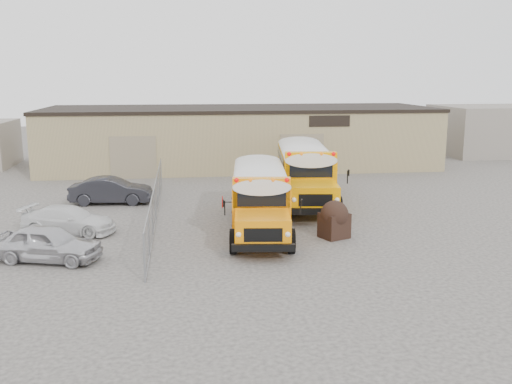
{
  "coord_description": "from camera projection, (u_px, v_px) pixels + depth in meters",
  "views": [
    {
      "loc": [
        -4.61,
        -25.2,
        7.11
      ],
      "look_at": [
        -1.12,
        1.49,
        1.6
      ],
      "focal_mm": 40.0,
      "sensor_mm": 36.0,
      "label": 1
    }
  ],
  "objects": [
    {
      "name": "school_bus_left",
      "position": [
        257.0,
        171.0,
        32.98
      ],
      "size": [
        3.69,
        10.31,
        2.96
      ],
      "color": "orange",
      "rests_on": "ground"
    },
    {
      "name": "tarp_bundle",
      "position": [
        334.0,
        219.0,
        25.31
      ],
      "size": [
        1.44,
        1.38,
        1.69
      ],
      "color": "black",
      "rests_on": "ground"
    },
    {
      "name": "car_silver",
      "position": [
        47.0,
        243.0,
        22.13
      ],
      "size": [
        4.49,
        2.81,
        1.43
      ],
      "primitive_type": "imported",
      "rotation": [
        0.0,
        0.0,
        1.28
      ],
      "color": "silver",
      "rests_on": "ground"
    },
    {
      "name": "ground",
      "position": [
        284.0,
        231.0,
        26.49
      ],
      "size": [
        120.0,
        120.0,
        0.0
      ],
      "primitive_type": "plane",
      "color": "#3D3B38",
      "rests_on": "ground"
    },
    {
      "name": "car_dark",
      "position": [
        111.0,
        191.0,
        32.14
      ],
      "size": [
        4.65,
        1.94,
        1.5
      ],
      "primitive_type": "imported",
      "rotation": [
        0.0,
        0.0,
        1.49
      ],
      "color": "black",
      "rests_on": "ground"
    },
    {
      "name": "car_white",
      "position": [
        69.0,
        220.0,
        26.09
      ],
      "size": [
        4.64,
        2.96,
        1.25
      ],
      "primitive_type": "imported",
      "rotation": [
        0.0,
        0.0,
        1.27
      ],
      "color": "silver",
      "rests_on": "ground"
    },
    {
      "name": "warehouse",
      "position": [
        240.0,
        136.0,
        45.44
      ],
      "size": [
        30.2,
        10.2,
        4.67
      ],
      "color": "tan",
      "rests_on": "ground"
    },
    {
      "name": "distant_building_right",
      "position": [
        495.0,
        130.0,
        52.42
      ],
      "size": [
        10.0,
        8.0,
        4.4
      ],
      "primitive_type": "cube",
      "color": "gray",
      "rests_on": "ground"
    },
    {
      "name": "chainlink_fence",
      "position": [
        155.0,
        202.0,
        28.47
      ],
      "size": [
        0.07,
        18.07,
        1.81
      ],
      "color": "gray",
      "rests_on": "ground"
    },
    {
      "name": "school_bus_right",
      "position": [
        296.0,
        152.0,
        39.67
      ],
      "size": [
        4.08,
        11.37,
        3.25
      ],
      "color": "#F49B00",
      "rests_on": "ground"
    }
  ]
}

